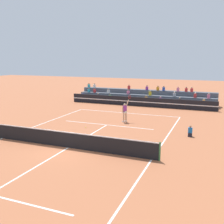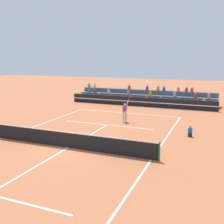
{
  "view_description": "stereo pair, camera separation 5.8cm",
  "coord_description": "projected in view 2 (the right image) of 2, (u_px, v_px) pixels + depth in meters",
  "views": [
    {
      "loc": [
        8.65,
        -13.93,
        5.66
      ],
      "look_at": [
        0.32,
        6.82,
        1.1
      ],
      "focal_mm": 42.0,
      "sensor_mm": 36.0,
      "label": 1
    },
    {
      "loc": [
        8.71,
        -13.91,
        5.66
      ],
      "look_at": [
        0.32,
        6.82,
        1.1
      ],
      "focal_mm": 42.0,
      "sensor_mm": 36.0,
      "label": 2
    }
  ],
  "objects": [
    {
      "name": "ground_plane",
      "position": [
        68.0,
        148.0,
        16.97
      ],
      "size": [
        120.0,
        120.0,
        0.0
      ],
      "primitive_type": "plane",
      "color": "#AD603D"
    },
    {
      "name": "court_lines",
      "position": [
        68.0,
        148.0,
        16.97
      ],
      "size": [
        11.1,
        23.9,
        0.01
      ],
      "color": "white",
      "rests_on": "ground"
    },
    {
      "name": "tennis_net",
      "position": [
        68.0,
        140.0,
        16.86
      ],
      "size": [
        12.0,
        0.1,
        1.1
      ],
      "color": "#2D6B38",
      "rests_on": "ground"
    },
    {
      "name": "sponsor_banner_wall",
      "position": [
        139.0,
        102.0,
        31.79
      ],
      "size": [
        18.0,
        0.26,
        1.1
      ],
      "color": "black",
      "rests_on": "ground"
    },
    {
      "name": "bleacher_stand",
      "position": [
        145.0,
        98.0,
        34.07
      ],
      "size": [
        17.84,
        2.85,
        2.28
      ],
      "color": "#4C515B",
      "rests_on": "ground"
    },
    {
      "name": "ball_kid_courtside",
      "position": [
        190.0,
        132.0,
        19.36
      ],
      "size": [
        0.3,
        0.36,
        0.84
      ],
      "color": "black",
      "rests_on": "ground"
    },
    {
      "name": "tennis_player",
      "position": [
        125.0,
        111.0,
        23.69
      ],
      "size": [
        0.61,
        1.04,
        2.44
      ],
      "color": "tan",
      "rests_on": "ground"
    },
    {
      "name": "tennis_ball",
      "position": [
        86.0,
        127.0,
        21.87
      ],
      "size": [
        0.07,
        0.07,
        0.07
      ],
      "primitive_type": "sphere",
      "color": "#C6DB33",
      "rests_on": "ground"
    }
  ]
}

